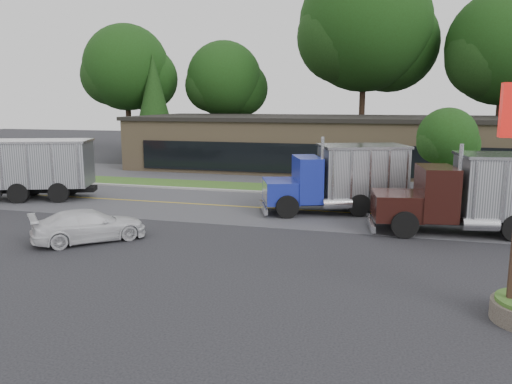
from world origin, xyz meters
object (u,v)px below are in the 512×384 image
dump_truck_red (10,168)px  dump_truck_blue (343,177)px  dump_truck_maroon (491,192)px  rally_car (89,225)px

dump_truck_red → dump_truck_blue: 18.50m
dump_truck_red → dump_truck_blue: size_ratio=1.41×
dump_truck_red → dump_truck_maroon: size_ratio=1.19×
dump_truck_blue → dump_truck_maroon: 6.90m
dump_truck_blue → rally_car: (-9.21, -8.04, -1.16)m
rally_car → dump_truck_maroon: bearing=-114.6°
dump_truck_blue → dump_truck_maroon: (6.37, -2.64, 0.01)m
dump_truck_red → rally_car: (9.22, -6.38, -1.18)m
dump_truck_blue → dump_truck_maroon: size_ratio=0.85×
dump_truck_red → dump_truck_maroon: 24.81m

